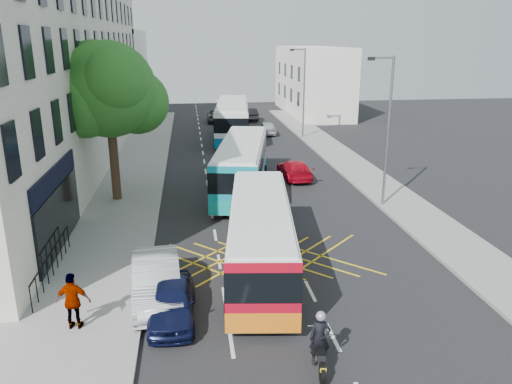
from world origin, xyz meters
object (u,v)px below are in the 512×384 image
object	(u,v)px
red_hatchback	(295,169)
parked_car_silver	(156,280)
lamp_far	(303,88)
bus_far	(233,120)
parked_car_blue	(172,302)
lamp_near	(387,124)
bus_mid	(242,165)
bus_near	(260,236)
distant_car_dark	(249,114)
street_tree	(108,91)
motorbike	(320,341)
distant_car_silver	(267,128)
pedestrian_far	(73,301)
distant_car_grey	(218,116)

from	to	relation	value
red_hatchback	parked_car_silver	bearing A→B (deg)	58.73
lamp_far	bus_far	size ratio (longest dim) A/B	0.65
parked_car_blue	parked_car_silver	distance (m)	1.52
lamp_near	red_hatchback	world-z (taller)	lamp_near
bus_far	parked_car_silver	distance (m)	29.88
lamp_near	bus_mid	xyz separation A→B (m)	(-7.35, 3.95, -2.99)
bus_near	distant_car_dark	distance (m)	38.85
street_tree	bus_mid	xyz separation A→B (m)	(7.36, 0.99, -4.66)
parked_car_silver	lamp_near	bearing A→B (deg)	32.32
bus_near	bus_far	xyz separation A→B (m)	(1.36, 27.58, 0.31)
red_hatchback	motorbike	bearing A→B (deg)	77.17
bus_mid	parked_car_blue	distance (m)	14.74
bus_far	lamp_near	bearing A→B (deg)	-66.39
parked_car_silver	bus_mid	bearing A→B (deg)	66.31
red_hatchback	distant_car_dark	size ratio (longest dim) A/B	1.00
distant_car_silver	distant_car_dark	size ratio (longest dim) A/B	0.87
distant_car_silver	distant_car_dark	world-z (taller)	distant_car_dark
red_hatchback	distant_car_silver	bearing A→B (deg)	-95.18
red_hatchback	bus_far	bearing A→B (deg)	-81.36
bus_far	distant_car_silver	bearing A→B (deg)	35.88
motorbike	pedestrian_far	world-z (taller)	pedestrian_far
lamp_far	red_hatchback	size ratio (longest dim) A/B	1.90
lamp_far	pedestrian_far	size ratio (longest dim) A/B	4.23
red_hatchback	distant_car_dark	distance (m)	25.13
bus_near	motorbike	distance (m)	6.44
motorbike	distant_car_silver	bearing A→B (deg)	91.00
parked_car_silver	red_hatchback	size ratio (longest dim) A/B	1.11
lamp_far	red_hatchback	distance (m)	14.59
lamp_far	distant_car_grey	size ratio (longest dim) A/B	1.63
parked_car_silver	distant_car_dark	bearing A→B (deg)	73.99
street_tree	motorbike	bearing A→B (deg)	-64.86
parked_car_silver	red_hatchback	xyz separation A→B (m)	(8.24, 15.27, -0.16)
lamp_far	parked_car_blue	bearing A→B (deg)	-110.35
parked_car_silver	distant_car_silver	world-z (taller)	parked_car_silver
parked_car_silver	distant_car_dark	size ratio (longest dim) A/B	1.11
lamp_far	bus_near	distance (m)	28.32
bus_mid	distant_car_dark	xyz separation A→B (m)	(3.76, 27.60, -0.94)
parked_car_blue	motorbike	bearing A→B (deg)	-36.25
distant_car_silver	pedestrian_far	bearing A→B (deg)	70.35
street_tree	bus_mid	size ratio (longest dim) A/B	0.78
red_hatchback	distant_car_silver	size ratio (longest dim) A/B	1.16
bus_far	distant_car_grey	distance (m)	10.31
pedestrian_far	parked_car_silver	bearing A→B (deg)	-136.94
parked_car_blue	distant_car_silver	world-z (taller)	parked_car_blue
bus_far	pedestrian_far	xyz separation A→B (m)	(-7.82, -31.15, -0.71)
street_tree	bus_far	distance (m)	19.93
street_tree	distant_car_silver	bearing A→B (deg)	58.93
distant_car_grey	distant_car_dark	size ratio (longest dim) A/B	1.16
motorbike	red_hatchback	world-z (taller)	motorbike
lamp_far	pedestrian_far	bearing A→B (deg)	-114.97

